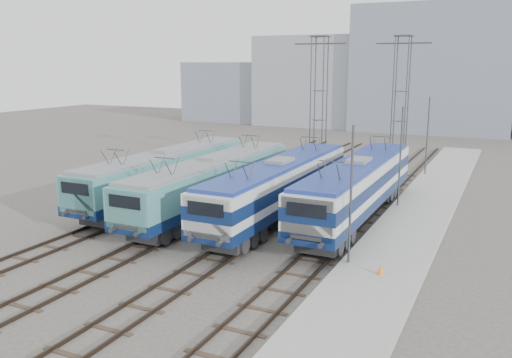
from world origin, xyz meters
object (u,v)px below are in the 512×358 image
object	(u,v)px
mast_rear	(427,138)
catenary_tower_east	(400,102)
mast_front	(351,198)
locomotive_far_left	(165,172)
catenary_tower_west	(319,101)
mast_mid	(400,159)
safety_cone	(381,269)
locomotive_center_left	(212,181)
locomotive_center_right	(279,184)
locomotive_far_right	(357,185)

from	to	relation	value
mast_rear	catenary_tower_east	bearing A→B (deg)	-136.40
catenary_tower_east	mast_front	distance (m)	22.32
locomotive_far_left	mast_rear	world-z (taller)	mast_rear
locomotive_far_left	catenary_tower_east	bearing A→B (deg)	49.05
catenary_tower_west	mast_rear	bearing A→B (deg)	24.94
locomotive_far_left	mast_front	xyz separation A→B (m)	(15.35, -6.73, 1.26)
mast_front	mast_mid	world-z (taller)	same
safety_cone	locomotive_far_left	bearing A→B (deg)	156.00
catenary_tower_west	locomotive_center_left	bearing A→B (deg)	-98.84
locomotive_center_left	mast_mid	world-z (taller)	mast_mid
catenary_tower_west	mast_rear	xyz separation A→B (m)	(8.60, 4.00, -3.14)
locomotive_center_left	locomotive_center_right	xyz separation A→B (m)	(4.50, 0.63, 0.08)
locomotive_center_right	catenary_tower_west	size ratio (longest dim) A/B	1.52
locomotive_far_left	locomotive_center_left	xyz separation A→B (m)	(4.50, -1.21, 0.00)
catenary_tower_east	locomotive_center_right	bearing A→B (deg)	-105.01
mast_front	safety_cone	distance (m)	3.56
locomotive_center_left	catenary_tower_east	distance (m)	19.17
catenary_tower_east	mast_rear	size ratio (longest dim) A/B	1.71
catenary_tower_west	mast_mid	size ratio (longest dim) A/B	1.71
locomotive_center_right	mast_mid	world-z (taller)	mast_mid
mast_mid	mast_rear	world-z (taller)	same
mast_front	mast_rear	xyz separation A→B (m)	(0.00, 24.00, 0.00)
locomotive_far_right	catenary_tower_west	xyz separation A→B (m)	(-6.75, 11.94, 4.28)
locomotive_far_left	mast_mid	xyz separation A→B (m)	(15.35, 5.27, 1.26)
locomotive_center_left	mast_front	world-z (taller)	mast_front
catenary_tower_west	mast_front	distance (m)	22.00
catenary_tower_east	locomotive_far_right	bearing A→B (deg)	-88.97
mast_rear	catenary_tower_west	bearing A→B (deg)	-155.06
locomotive_far_left	mast_rear	bearing A→B (deg)	48.37
locomotive_center_right	mast_mid	xyz separation A→B (m)	(6.35, 5.85, 1.17)
catenary_tower_west	mast_mid	distance (m)	12.16
catenary_tower_east	mast_front	world-z (taller)	catenary_tower_east
locomotive_center_left	catenary_tower_west	distance (m)	15.29
locomotive_far_right	catenary_tower_east	world-z (taller)	catenary_tower_east
locomotive_far_right	mast_rear	distance (m)	16.09
locomotive_far_left	mast_front	world-z (taller)	mast_front
catenary_tower_east	mast_mid	bearing A→B (deg)	-78.14
mast_mid	locomotive_far_left	bearing A→B (deg)	-161.06
locomotive_far_right	mast_rear	world-z (taller)	mast_rear
catenary_tower_east	safety_cone	xyz separation A→B (m)	(3.87, -22.89, -6.10)
locomotive_far_left	locomotive_center_left	bearing A→B (deg)	-15.01
catenary_tower_west	mast_front	bearing A→B (deg)	-66.73
locomotive_far_right	mast_front	xyz separation A→B (m)	(1.85, -8.06, 1.14)
mast_front	mast_mid	size ratio (longest dim) A/B	1.00
locomotive_center_left	catenary_tower_west	bearing A→B (deg)	81.16
locomotive_far_right	locomotive_far_left	bearing A→B (deg)	-174.40
locomotive_far_right	catenary_tower_east	bearing A→B (deg)	91.03
locomotive_center_right	catenary_tower_east	world-z (taller)	catenary_tower_east
locomotive_center_right	mast_mid	size ratio (longest dim) A/B	2.61
mast_mid	locomotive_center_left	bearing A→B (deg)	-149.17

